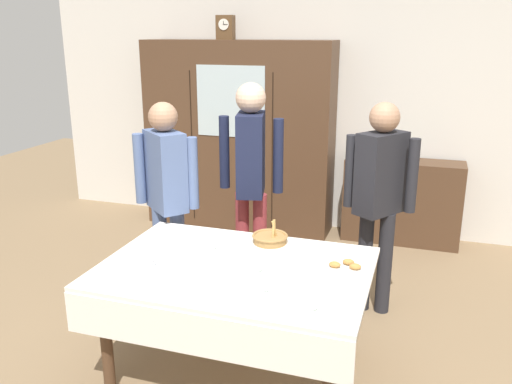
% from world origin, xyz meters
% --- Properties ---
extents(ground_plane, '(12.00, 12.00, 0.00)m').
position_xyz_m(ground_plane, '(0.00, 0.00, 0.00)').
color(ground_plane, '#846B4C').
rests_on(ground_plane, ground).
extents(back_wall, '(6.40, 0.10, 2.70)m').
position_xyz_m(back_wall, '(0.00, 2.65, 1.35)').
color(back_wall, silver).
rests_on(back_wall, ground).
extents(dining_table, '(1.60, 1.12, 0.73)m').
position_xyz_m(dining_table, '(0.00, -0.24, 0.64)').
color(dining_table, '#4C3321').
rests_on(dining_table, ground).
extents(wall_cabinet, '(2.02, 0.46, 2.00)m').
position_xyz_m(wall_cabinet, '(-0.90, 2.35, 1.00)').
color(wall_cabinet, '#4C3321').
rests_on(wall_cabinet, ground).
extents(mantel_clock, '(0.18, 0.11, 0.24)m').
position_xyz_m(mantel_clock, '(-1.03, 2.35, 2.12)').
color(mantel_clock, brown).
rests_on(mantel_clock, wall_cabinet).
extents(bookshelf_low, '(1.16, 0.35, 0.85)m').
position_xyz_m(bookshelf_low, '(0.84, 2.41, 0.43)').
color(bookshelf_low, '#4C3321').
rests_on(bookshelf_low, ground).
extents(book_stack, '(0.16, 0.22, 0.05)m').
position_xyz_m(book_stack, '(0.84, 2.41, 0.87)').
color(book_stack, '#664C7A').
rests_on(book_stack, bookshelf_low).
extents(tea_cup_center, '(0.13, 0.13, 0.06)m').
position_xyz_m(tea_cup_center, '(-0.50, -0.37, 0.76)').
color(tea_cup_center, white).
rests_on(tea_cup_center, dining_table).
extents(tea_cup_mid_left, '(0.13, 0.13, 0.06)m').
position_xyz_m(tea_cup_mid_left, '(0.53, -0.60, 0.76)').
color(tea_cup_mid_left, silver).
rests_on(tea_cup_mid_left, dining_table).
extents(tea_cup_far_left, '(0.13, 0.13, 0.06)m').
position_xyz_m(tea_cup_far_left, '(0.38, 0.03, 0.76)').
color(tea_cup_far_left, white).
rests_on(tea_cup_far_left, dining_table).
extents(tea_cup_near_right, '(0.13, 0.13, 0.06)m').
position_xyz_m(tea_cup_near_right, '(0.13, -0.25, 0.75)').
color(tea_cup_near_right, silver).
rests_on(tea_cup_near_right, dining_table).
extents(tea_cup_front_edge, '(0.13, 0.13, 0.06)m').
position_xyz_m(tea_cup_front_edge, '(-0.25, -0.03, 0.76)').
color(tea_cup_front_edge, silver).
rests_on(tea_cup_front_edge, dining_table).
extents(tea_cup_far_right, '(0.13, 0.13, 0.06)m').
position_xyz_m(tea_cup_far_right, '(0.24, -0.49, 0.76)').
color(tea_cup_far_right, silver).
rests_on(tea_cup_far_right, dining_table).
extents(bread_basket, '(0.24, 0.24, 0.16)m').
position_xyz_m(bread_basket, '(0.09, 0.22, 0.76)').
color(bread_basket, '#9E7542').
rests_on(bread_basket, dining_table).
extents(pastry_plate, '(0.28, 0.28, 0.05)m').
position_xyz_m(pastry_plate, '(0.64, -0.05, 0.74)').
color(pastry_plate, white).
rests_on(pastry_plate, dining_table).
extents(spoon_near_left, '(0.12, 0.02, 0.01)m').
position_xyz_m(spoon_near_left, '(-0.01, -0.33, 0.73)').
color(spoon_near_left, silver).
rests_on(spoon_near_left, dining_table).
extents(spoon_far_right, '(0.12, 0.02, 0.01)m').
position_xyz_m(spoon_far_right, '(-0.49, -0.10, 0.73)').
color(spoon_far_right, silver).
rests_on(spoon_far_right, dining_table).
extents(person_behind_table_right, '(0.52, 0.41, 1.61)m').
position_xyz_m(person_behind_table_right, '(0.73, 0.86, 0.98)').
color(person_behind_table_right, '#232328').
rests_on(person_behind_table_right, ground).
extents(person_near_right_end, '(0.52, 0.40, 1.72)m').
position_xyz_m(person_near_right_end, '(-0.26, 0.87, 1.05)').
color(person_near_right_end, '#933338').
rests_on(person_near_right_end, ground).
extents(person_by_cabinet, '(0.52, 0.39, 1.60)m').
position_xyz_m(person_by_cabinet, '(-0.80, 0.48, 0.97)').
color(person_by_cabinet, slate).
rests_on(person_by_cabinet, ground).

